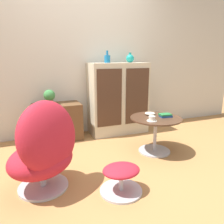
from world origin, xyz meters
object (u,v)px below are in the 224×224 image
at_px(egg_chair, 45,149).
at_px(bowl, 150,113).
at_px(ottoman, 121,176).
at_px(teacup, 152,119).
at_px(coffee_table, 155,129).
at_px(tv_console, 58,122).
at_px(vase_leftmost, 107,59).
at_px(sideboard, 118,98).
at_px(vase_inner_left, 130,58).
at_px(potted_plant, 49,96).
at_px(book_stack, 165,115).

distance_m(egg_chair, bowl, 1.51).
xyz_separation_m(ottoman, teacup, (0.65, 0.54, 0.33)).
height_order(ottoman, coffee_table, coffee_table).
bearing_deg(tv_console, vase_leftmost, -1.07).
xyz_separation_m(sideboard, vase_leftmost, (-0.19, 0.00, 0.64)).
distance_m(coffee_table, bowl, 0.23).
relative_size(coffee_table, vase_inner_left, 4.24).
relative_size(tv_console, potted_plant, 3.17).
distance_m(coffee_table, book_stack, 0.22).
xyz_separation_m(egg_chair, potted_plant, (0.21, 1.30, 0.26)).
bearing_deg(bowl, tv_console, 144.78).
bearing_deg(book_stack, potted_plant, 144.26).
bearing_deg(coffee_table, vase_inner_left, 85.38).
distance_m(tv_console, egg_chair, 1.34).
relative_size(teacup, bowl, 0.90).
distance_m(egg_chair, book_stack, 1.59).
distance_m(vase_leftmost, vase_inner_left, 0.39).
relative_size(sideboard, tv_console, 1.64).
bearing_deg(ottoman, book_stack, 34.63).
distance_m(vase_inner_left, teacup, 1.29).
distance_m(book_stack, bowl, 0.21).
xyz_separation_m(egg_chair, ottoman, (0.64, -0.30, -0.25)).
bearing_deg(ottoman, teacup, 39.50).
distance_m(sideboard, vase_leftmost, 0.66).
relative_size(coffee_table, potted_plant, 2.99).
bearing_deg(bowl, ottoman, -134.44).
height_order(vase_inner_left, teacup, vase_inner_left).
xyz_separation_m(coffee_table, potted_plant, (-1.22, 0.95, 0.36)).
relative_size(ottoman, bowl, 2.84).
relative_size(vase_leftmost, vase_inner_left, 1.18).
xyz_separation_m(vase_inner_left, potted_plant, (-1.29, 0.02, -0.53)).
relative_size(teacup, book_stack, 0.77).
xyz_separation_m(ottoman, bowl, (0.79, 0.81, 0.33)).
relative_size(ottoman, book_stack, 2.41).
distance_m(ottoman, vase_inner_left, 2.09).
height_order(tv_console, bowl, tv_console).
relative_size(tv_console, bowl, 5.01).
height_order(egg_chair, potted_plant, egg_chair).
height_order(teacup, bowl, teacup).
height_order(ottoman, potted_plant, potted_plant).
distance_m(vase_inner_left, book_stack, 1.19).
bearing_deg(book_stack, sideboard, 105.34).
height_order(tv_console, ottoman, tv_console).
xyz_separation_m(tv_console, vase_leftmost, (0.81, -0.02, 0.93)).
relative_size(ottoman, potted_plant, 1.80).
bearing_deg(vase_inner_left, egg_chair, -139.35).
bearing_deg(bowl, potted_plant, 146.86).
distance_m(vase_leftmost, potted_plant, 1.05).
height_order(vase_leftmost, potted_plant, vase_leftmost).
distance_m(ottoman, potted_plant, 1.74).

